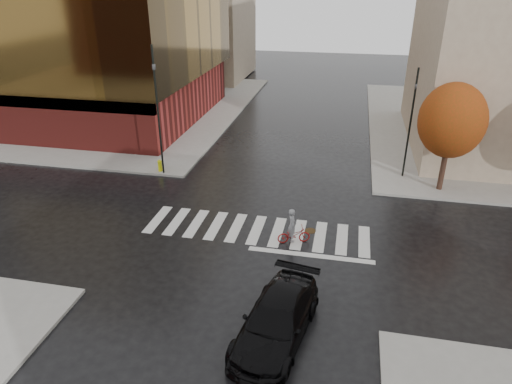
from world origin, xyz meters
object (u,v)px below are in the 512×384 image
fire_hydrant (160,165)px  traffic_light_nw (157,102)px  traffic_light_ne (411,117)px  sedan (277,320)px  cyclist (293,231)px

fire_hydrant → traffic_light_nw: bearing=-32.6°
traffic_light_nw → traffic_light_ne: bearing=105.7°
sedan → fire_hydrant: 16.80m
cyclist → fire_hydrant: cyclist is taller
fire_hydrant → traffic_light_ne: bearing=9.0°
traffic_light_nw → fire_hydrant: bearing=-116.8°
cyclist → traffic_light_nw: size_ratio=0.23×
cyclist → traffic_light_nw: 12.35m
sedan → fire_hydrant: (-10.11, 13.42, -0.19)m
traffic_light_ne → fire_hydrant: size_ratio=8.66×
cyclist → traffic_light_ne: traffic_light_ne is taller
sedan → cyclist: 6.61m
traffic_light_ne → fire_hydrant: bearing=13.1°
sedan → fire_hydrant: bearing=136.8°
sedan → traffic_light_ne: size_ratio=0.77×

